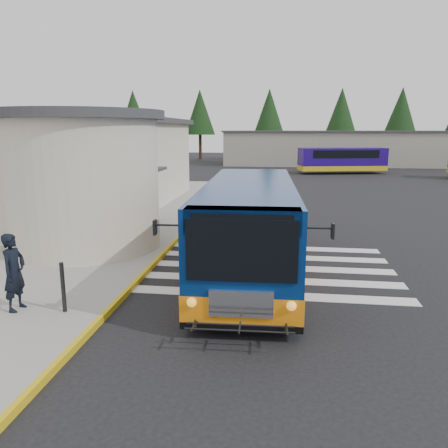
# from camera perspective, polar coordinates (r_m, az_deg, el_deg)

# --- Properties ---
(ground) EXTENTS (140.00, 140.00, 0.00)m
(ground) POSITION_cam_1_polar(r_m,az_deg,el_deg) (14.80, 7.44, -4.78)
(ground) COLOR black
(ground) RESTS_ON ground
(sidewalk) EXTENTS (10.00, 34.00, 0.15)m
(sidewalk) POSITION_cam_1_polar(r_m,az_deg,el_deg) (20.67, -18.31, -0.20)
(sidewalk) COLOR gray
(sidewalk) RESTS_ON ground
(curb_strip) EXTENTS (0.12, 34.00, 0.16)m
(curb_strip) POSITION_cam_1_polar(r_m,az_deg,el_deg) (19.06, -4.78, -0.62)
(curb_strip) COLOR gold
(curb_strip) RESTS_ON ground
(station_building) EXTENTS (12.70, 18.70, 4.80)m
(station_building) POSITION_cam_1_polar(r_m,az_deg,el_deg) (23.72, -19.73, 7.32)
(station_building) COLOR beige
(station_building) RESTS_ON ground
(crosswalk) EXTENTS (8.00, 5.35, 0.01)m
(crosswalk) POSITION_cam_1_polar(r_m,az_deg,el_deg) (14.04, 5.38, -5.65)
(crosswalk) COLOR silver
(crosswalk) RESTS_ON ground
(depot_building) EXTENTS (26.40, 8.40, 4.20)m
(depot_building) POSITION_cam_1_polar(r_m,az_deg,el_deg) (56.53, 13.83, 9.64)
(depot_building) COLOR gray
(depot_building) RESTS_ON ground
(tree_line) EXTENTS (58.40, 4.40, 10.00)m
(tree_line) POSITION_cam_1_polar(r_m,az_deg,el_deg) (64.52, 13.53, 14.08)
(tree_line) COLOR black
(tree_line) RESTS_ON ground
(transit_bus) EXTENTS (3.59, 9.93, 2.77)m
(transit_bus) POSITION_cam_1_polar(r_m,az_deg,el_deg) (13.13, 3.35, -0.89)
(transit_bus) COLOR navy
(transit_bus) RESTS_ON ground
(pedestrian_a) EXTENTS (0.48, 0.70, 1.84)m
(pedestrian_a) POSITION_cam_1_polar(r_m,az_deg,el_deg) (11.27, -25.73, -5.69)
(pedestrian_a) COLOR black
(pedestrian_a) RESTS_ON sidewalk
(pedestrian_b) EXTENTS (0.99, 1.07, 1.76)m
(pedestrian_b) POSITION_cam_1_polar(r_m,az_deg,el_deg) (14.49, -17.99, -1.43)
(pedestrian_b) COLOR black
(pedestrian_b) RESTS_ON sidewalk
(bollard) EXTENTS (0.10, 0.10, 1.19)m
(bollard) POSITION_cam_1_polar(r_m,az_deg,el_deg) (10.82, -20.27, -7.76)
(bollard) COLOR black
(bollard) RESTS_ON sidewalk
(far_bus_a) EXTENTS (8.82, 4.14, 2.19)m
(far_bus_a) POSITION_cam_1_polar(r_m,az_deg,el_deg) (45.55, 15.16, 8.18)
(far_bus_a) COLOR #1D0863
(far_bus_a) RESTS_ON ground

